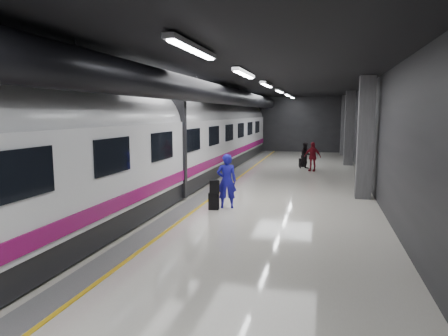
# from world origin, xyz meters

# --- Properties ---
(ground) EXTENTS (40.00, 40.00, 0.00)m
(ground) POSITION_xyz_m (0.00, 0.00, 0.00)
(ground) COLOR beige
(ground) RESTS_ON ground
(platform_hall) EXTENTS (10.02, 40.02, 4.51)m
(platform_hall) POSITION_xyz_m (-0.29, 0.96, 3.54)
(platform_hall) COLOR black
(platform_hall) RESTS_ON ground
(train) EXTENTS (3.05, 38.00, 4.05)m
(train) POSITION_xyz_m (-3.25, -0.00, 2.07)
(train) COLOR black
(train) RESTS_ON ground
(traveler_main) EXTENTS (0.76, 0.59, 1.82)m
(traveler_main) POSITION_xyz_m (-0.02, -0.77, 0.91)
(traveler_main) COLOR #1A18BA
(traveler_main) RESTS_ON ground
(suitcase_main) EXTENTS (0.37, 0.25, 0.56)m
(suitcase_main) POSITION_xyz_m (-0.37, -1.11, 0.28)
(suitcase_main) COLOR black
(suitcase_main) RESTS_ON ground
(shoulder_bag) EXTENTS (0.36, 0.26, 0.43)m
(shoulder_bag) POSITION_xyz_m (-0.35, -1.12, 0.77)
(shoulder_bag) COLOR black
(shoulder_bag) RESTS_ON suitcase_main
(traveler_far_a) EXTENTS (0.91, 0.83, 1.52)m
(traveler_far_a) POSITION_xyz_m (2.09, 9.67, 0.76)
(traveler_far_a) COLOR black
(traveler_far_a) RESTS_ON ground
(traveler_far_b) EXTENTS (1.01, 0.64, 1.60)m
(traveler_far_b) POSITION_xyz_m (2.49, 8.79, 0.80)
(traveler_far_b) COLOR maroon
(traveler_far_b) RESTS_ON ground
(suitcase_far) EXTENTS (0.39, 0.30, 0.50)m
(suitcase_far) POSITION_xyz_m (1.85, 10.39, 0.25)
(suitcase_far) COLOR black
(suitcase_far) RESTS_ON ground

